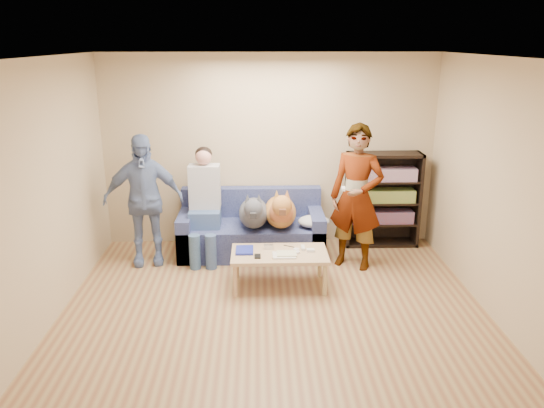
{
  "coord_description": "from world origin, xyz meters",
  "views": [
    {
      "loc": [
        -0.16,
        -4.59,
        2.76
      ],
      "look_at": [
        0.0,
        1.2,
        0.95
      ],
      "focal_mm": 35.0,
      "sensor_mm": 36.0,
      "label": 1
    }
  ],
  "objects_px": {
    "dog_tan": "(281,211)",
    "bookshelf": "(382,197)",
    "coffee_table": "(279,256)",
    "sofa": "(252,232)",
    "person_standing_right": "(356,197)",
    "notebook_blue": "(245,250)",
    "camera_silver": "(269,247)",
    "person_seated": "(204,200)",
    "dog_gray": "(254,213)",
    "person_standing_left": "(143,200)"
  },
  "relations": [
    {
      "from": "dog_tan",
      "to": "bookshelf",
      "type": "height_order",
      "value": "bookshelf"
    },
    {
      "from": "coffee_table",
      "to": "bookshelf",
      "type": "bearing_deg",
      "value": 41.49
    },
    {
      "from": "sofa",
      "to": "person_standing_right",
      "type": "bearing_deg",
      "value": -21.16
    },
    {
      "from": "notebook_blue",
      "to": "camera_silver",
      "type": "distance_m",
      "value": 0.29
    },
    {
      "from": "dog_tan",
      "to": "sofa",
      "type": "bearing_deg",
      "value": 152.18
    },
    {
      "from": "dog_tan",
      "to": "person_seated",
      "type": "bearing_deg",
      "value": 175.69
    },
    {
      "from": "notebook_blue",
      "to": "dog_gray",
      "type": "relative_size",
      "value": 0.21
    },
    {
      "from": "person_standing_left",
      "to": "camera_silver",
      "type": "bearing_deg",
      "value": -30.51
    },
    {
      "from": "person_standing_right",
      "to": "coffee_table",
      "type": "height_order",
      "value": "person_standing_right"
    },
    {
      "from": "notebook_blue",
      "to": "dog_tan",
      "type": "height_order",
      "value": "dog_tan"
    },
    {
      "from": "camera_silver",
      "to": "sofa",
      "type": "bearing_deg",
      "value": 102.49
    },
    {
      "from": "person_standing_left",
      "to": "coffee_table",
      "type": "bearing_deg",
      "value": -32.59
    },
    {
      "from": "sofa",
      "to": "notebook_blue",
      "type": "bearing_deg",
      "value": -93.95
    },
    {
      "from": "person_standing_left",
      "to": "coffee_table",
      "type": "distance_m",
      "value": 1.89
    },
    {
      "from": "person_standing_right",
      "to": "person_seated",
      "type": "distance_m",
      "value": 1.94
    },
    {
      "from": "person_standing_right",
      "to": "sofa",
      "type": "relative_size",
      "value": 0.95
    },
    {
      "from": "person_standing_left",
      "to": "dog_gray",
      "type": "bearing_deg",
      "value": -4.27
    },
    {
      "from": "camera_silver",
      "to": "coffee_table",
      "type": "distance_m",
      "value": 0.18
    },
    {
      "from": "person_seated",
      "to": "coffee_table",
      "type": "bearing_deg",
      "value": -45.25
    },
    {
      "from": "person_standing_right",
      "to": "camera_silver",
      "type": "xyz_separation_m",
      "value": [
        -1.09,
        -0.44,
        -0.46
      ]
    },
    {
      "from": "notebook_blue",
      "to": "dog_gray",
      "type": "distance_m",
      "value": 0.83
    },
    {
      "from": "person_standing_right",
      "to": "dog_gray",
      "type": "relative_size",
      "value": 1.46
    },
    {
      "from": "dog_tan",
      "to": "coffee_table",
      "type": "height_order",
      "value": "dog_tan"
    },
    {
      "from": "camera_silver",
      "to": "coffee_table",
      "type": "bearing_deg",
      "value": -45.0
    },
    {
      "from": "person_standing_right",
      "to": "notebook_blue",
      "type": "bearing_deg",
      "value": -132.41
    },
    {
      "from": "sofa",
      "to": "dog_gray",
      "type": "bearing_deg",
      "value": -81.53
    },
    {
      "from": "notebook_blue",
      "to": "dog_gray",
      "type": "xyz_separation_m",
      "value": [
        0.1,
        0.8,
        0.19
      ]
    },
    {
      "from": "sofa",
      "to": "bookshelf",
      "type": "bearing_deg",
      "value": 7.4
    },
    {
      "from": "notebook_blue",
      "to": "person_seated",
      "type": "height_order",
      "value": "person_seated"
    },
    {
      "from": "dog_gray",
      "to": "coffee_table",
      "type": "bearing_deg",
      "value": -70.7
    },
    {
      "from": "sofa",
      "to": "person_seated",
      "type": "relative_size",
      "value": 1.29
    },
    {
      "from": "bookshelf",
      "to": "coffee_table",
      "type": "bearing_deg",
      "value": -138.51
    },
    {
      "from": "dog_tan",
      "to": "coffee_table",
      "type": "xyz_separation_m",
      "value": [
        -0.05,
        -0.87,
        -0.26
      ]
    },
    {
      "from": "person_standing_right",
      "to": "bookshelf",
      "type": "height_order",
      "value": "person_standing_right"
    },
    {
      "from": "camera_silver",
      "to": "person_standing_left",
      "type": "bearing_deg",
      "value": 157.97
    },
    {
      "from": "dog_gray",
      "to": "sofa",
      "type": "bearing_deg",
      "value": 98.47
    },
    {
      "from": "coffee_table",
      "to": "camera_silver",
      "type": "bearing_deg",
      "value": 135.0
    },
    {
      "from": "dog_gray",
      "to": "bookshelf",
      "type": "relative_size",
      "value": 0.95
    },
    {
      "from": "bookshelf",
      "to": "dog_gray",
      "type": "bearing_deg",
      "value": -165.67
    },
    {
      "from": "dog_tan",
      "to": "bookshelf",
      "type": "bearing_deg",
      "value": 17.01
    },
    {
      "from": "notebook_blue",
      "to": "dog_tan",
      "type": "xyz_separation_m",
      "value": [
        0.45,
        0.82,
        0.2
      ]
    },
    {
      "from": "person_standing_left",
      "to": "bookshelf",
      "type": "bearing_deg",
      "value": 1.5
    },
    {
      "from": "person_standing_right",
      "to": "coffee_table",
      "type": "bearing_deg",
      "value": -122.76
    },
    {
      "from": "camera_silver",
      "to": "dog_gray",
      "type": "bearing_deg",
      "value": 103.67
    },
    {
      "from": "person_standing_left",
      "to": "person_seated",
      "type": "bearing_deg",
      "value": 6.11
    },
    {
      "from": "sofa",
      "to": "dog_gray",
      "type": "height_order",
      "value": "dog_gray"
    },
    {
      "from": "person_seated",
      "to": "bookshelf",
      "type": "relative_size",
      "value": 1.13
    },
    {
      "from": "sofa",
      "to": "coffee_table",
      "type": "distance_m",
      "value": 1.12
    },
    {
      "from": "person_standing_left",
      "to": "dog_tan",
      "type": "relative_size",
      "value": 1.43
    },
    {
      "from": "camera_silver",
      "to": "dog_gray",
      "type": "xyz_separation_m",
      "value": [
        -0.18,
        0.73,
        0.18
      ]
    }
  ]
}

